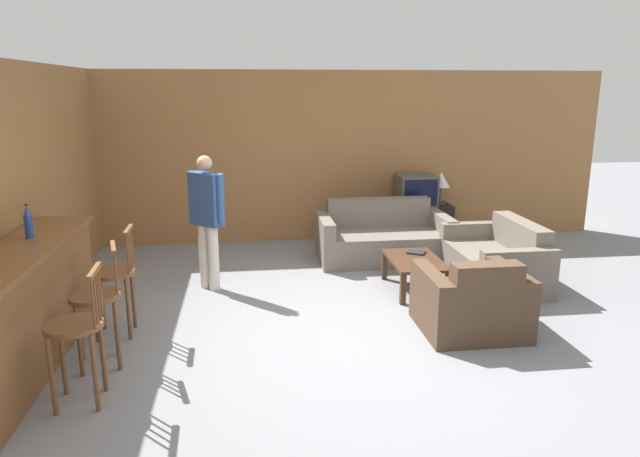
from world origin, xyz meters
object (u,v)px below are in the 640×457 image
at_px(bar_chair_near, 77,333).
at_px(person_by_window, 207,215).
at_px(couch_far, 383,239).
at_px(tv_unit, 415,223).
at_px(bar_chair_mid, 97,303).
at_px(bottle, 28,222).
at_px(book_on_table, 416,252).
at_px(bar_chair_far, 114,279).
at_px(armchair_near, 472,303).
at_px(loveseat_right, 497,261).
at_px(coffee_table, 415,264).
at_px(tv, 416,190).
at_px(table_lamp, 441,181).

distance_m(bar_chair_near, person_by_window, 2.63).
distance_m(bar_chair_near, couch_far, 4.64).
height_order(tv_unit, person_by_window, person_by_window).
height_order(bar_chair_mid, person_by_window, person_by_window).
bearing_deg(bottle, book_on_table, 17.58).
bearing_deg(couch_far, bar_chair_far, -145.54).
distance_m(armchair_near, loveseat_right, 1.59).
bearing_deg(bar_chair_far, coffee_table, 14.77).
xyz_separation_m(tv, book_on_table, (-0.55, -1.92, -0.42)).
xyz_separation_m(bar_chair_mid, table_lamp, (4.24, 3.64, 0.38)).
distance_m(coffee_table, person_by_window, 2.50).
bearing_deg(person_by_window, couch_far, 21.69).
height_order(bar_chair_near, armchair_near, bar_chair_near).
height_order(loveseat_right, tv, tv).
bearing_deg(tv_unit, loveseat_right, -77.88).
bearing_deg(tv_unit, tv, -90.00).
xyz_separation_m(coffee_table, tv_unit, (0.64, 2.15, -0.03)).
bearing_deg(table_lamp, tv_unit, 180.00).
height_order(coffee_table, tv, tv).
xyz_separation_m(armchair_near, tv, (0.42, 3.36, 0.53)).
xyz_separation_m(bar_chair_near, coffee_table, (3.21, 2.10, -0.24)).
height_order(coffee_table, bottle, bottle).
relative_size(loveseat_right, table_lamp, 3.01).
relative_size(bar_chair_near, tv_unit, 0.97).
bearing_deg(loveseat_right, book_on_table, 174.26).
distance_m(bar_chair_near, table_lamp, 6.01).
height_order(armchair_near, table_lamp, table_lamp).
distance_m(bar_chair_near, tv_unit, 5.74).
height_order(bar_chair_near, tv, bar_chair_near).
bearing_deg(tv, bar_chair_far, -142.13).
height_order(bar_chair_near, loveseat_right, bar_chair_near).
distance_m(couch_far, coffee_table, 1.31).
relative_size(armchair_near, tv, 1.68).
distance_m(bar_chair_far, armchair_near, 3.45).
relative_size(tv_unit, book_on_table, 4.17).
bearing_deg(loveseat_right, coffee_table, -173.25).
relative_size(armchair_near, loveseat_right, 0.65).
bearing_deg(tv, bar_chair_near, -132.18).
relative_size(coffee_table, person_by_window, 0.59).
relative_size(bottle, book_on_table, 1.18).
distance_m(coffee_table, book_on_table, 0.25).
relative_size(coffee_table, bottle, 3.07).
relative_size(bottle, table_lamp, 0.63).
bearing_deg(bar_chair_near, couch_far, 47.37).
bearing_deg(coffee_table, bottle, -165.15).
distance_m(bar_chair_mid, bar_chair_far, 0.64).
xyz_separation_m(table_lamp, person_by_window, (-3.43, -1.77, -0.05)).
relative_size(couch_far, tv, 3.13).
bearing_deg(couch_far, coffee_table, -86.78).
relative_size(couch_far, coffee_table, 1.90).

